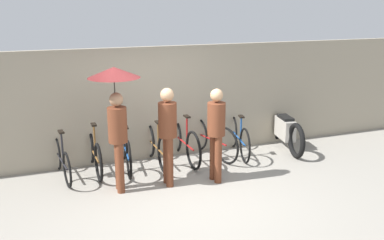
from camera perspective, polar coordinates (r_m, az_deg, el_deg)
The scene contains 13 objects.
ground_plane at distance 7.22m, azimuth -1.13°, elevation -10.33°, with size 30.00×30.00×0.00m, color gray.
back_wall at distance 8.73m, azimuth -5.75°, elevation 2.18°, with size 12.75×0.12×2.30m.
parked_bicycle_0 at distance 8.24m, azimuth -16.98°, elevation -5.03°, with size 0.44×1.62×1.05m.
parked_bicycle_1 at distance 8.37m, azimuth -12.92°, elevation -4.26°, with size 0.44×1.71×1.07m.
parked_bicycle_2 at distance 8.42m, azimuth -8.82°, elevation -3.89°, with size 0.44×1.79×1.06m.
parked_bicycle_3 at distance 8.53m, azimuth -4.83°, elevation -3.51°, with size 0.44×1.75×1.08m.
parked_bicycle_4 at distance 8.74m, azimuth -1.13°, elevation -2.86°, with size 0.44×1.87×0.99m.
parked_bicycle_5 at distance 8.95m, azimuth 2.51°, elevation -2.45°, with size 0.58×1.73×0.98m.
parked_bicycle_6 at distance 9.13m, azimuth 6.20°, elevation -2.27°, with size 0.53×1.72×0.99m.
pedestrian_leading at distance 7.16m, azimuth -10.15°, elevation 2.74°, with size 0.87×0.87×2.12m.
pedestrian_center at distance 7.37m, azimuth -3.27°, elevation -1.21°, with size 0.32×0.32×1.75m.
pedestrian_trailing at distance 7.54m, azimuth 3.24°, elevation -1.07°, with size 0.32×0.32×1.70m.
motorcycle at distance 9.67m, azimuth 12.26°, elevation -1.32°, with size 0.64×1.99×0.94m.
Camera 1 is at (-2.16, -6.14, 3.13)m, focal length 40.00 mm.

